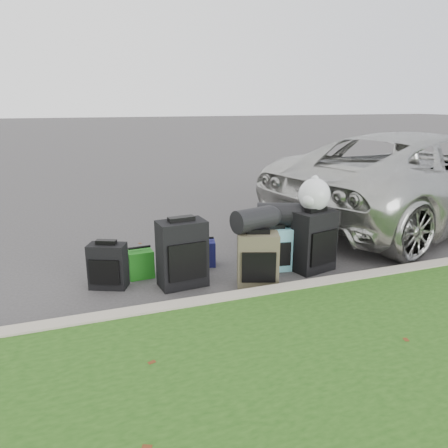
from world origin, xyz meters
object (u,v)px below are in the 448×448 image
object	(u,v)px
suitcase_small_black	(108,266)
suitcase_olive	(258,260)
suv	(419,178)
suitcase_teal	(275,249)
suitcase_large_black_left	(182,254)
suitcase_large_black_right	(314,241)
tote_green	(140,264)
tote_navy	(203,253)

from	to	relation	value
suitcase_small_black	suitcase_olive	distance (m)	1.70
suv	suitcase_olive	size ratio (longest dim) A/B	8.91
suv	suitcase_teal	bearing A→B (deg)	96.11
suitcase_large_black_left	suitcase_large_black_right	size ratio (longest dim) A/B	1.01
suitcase_teal	tote_green	bearing A→B (deg)	176.37
suitcase_olive	suv	bearing A→B (deg)	42.78
suitcase_teal	tote_navy	distance (m)	0.93
suitcase_olive	suitcase_large_black_right	bearing A→B (deg)	33.19
suv	tote_green	size ratio (longest dim) A/B	16.85
suitcase_large_black_left	suitcase_olive	size ratio (longest dim) A/B	1.22
tote_green	tote_navy	bearing A→B (deg)	5.08
tote_green	tote_navy	size ratio (longest dim) A/B	1.03
suitcase_teal	suitcase_small_black	bearing A→B (deg)	-176.20
suv	suitcase_large_black_left	distance (m)	4.80
suitcase_large_black_left	suitcase_olive	xyz separation A→B (m)	(0.80, -0.31, -0.07)
tote_green	suitcase_teal	bearing A→B (deg)	-15.20
suv	suitcase_teal	size ratio (longest dim) A/B	10.41
suv	suitcase_teal	distance (m)	3.63
suitcase_teal	suitcase_large_black_right	xyz separation A→B (m)	(0.44, -0.18, 0.11)
suitcase_large_black_right	suv	bearing A→B (deg)	12.21
suitcase_small_black	suitcase_large_black_right	xyz separation A→B (m)	(2.47, -0.34, 0.12)
suitcase_teal	suitcase_large_black_left	bearing A→B (deg)	-168.11
suitcase_teal	tote_green	size ratio (longest dim) A/B	1.62
tote_navy	tote_green	bearing A→B (deg)	-157.55
suitcase_small_black	suitcase_large_black_right	bearing A→B (deg)	16.41
suitcase_large_black_right	tote_green	world-z (taller)	suitcase_large_black_right
tote_navy	suitcase_small_black	bearing A→B (deg)	-151.75
suitcase_olive	tote_navy	xyz separation A→B (m)	(-0.38, 0.85, -0.15)
tote_green	suitcase_large_black_left	bearing A→B (deg)	-48.71
suitcase_small_black	suitcase_large_black_right	distance (m)	2.50
suv	suitcase_large_black_left	bearing A→B (deg)	91.93
suitcase_olive	tote_navy	bearing A→B (deg)	133.85
suv	suitcase_large_black_right	bearing A→B (deg)	101.72
suv	tote_navy	xyz separation A→B (m)	(-4.18, -0.76, -0.62)
suitcase_small_black	tote_navy	world-z (taller)	suitcase_small_black
suitcase_large_black_left	suitcase_large_black_right	xyz separation A→B (m)	(1.66, -0.10, -0.01)
suv	suitcase_large_black_left	world-z (taller)	suv
suitcase_large_black_left	suitcase_teal	bearing A→B (deg)	-1.43
suitcase_large_black_right	suitcase_small_black	bearing A→B (deg)	158.69
suitcase_small_black	tote_green	distance (m)	0.44
suv	suitcase_olive	world-z (taller)	suv
suitcase_large_black_left	suitcase_large_black_right	bearing A→B (deg)	-8.46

